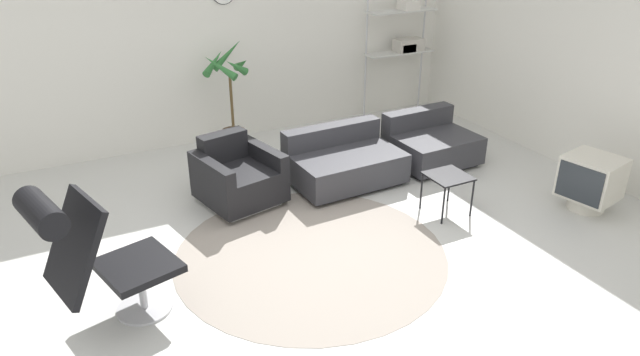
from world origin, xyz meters
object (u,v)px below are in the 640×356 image
(couch_low, at_px, (343,163))
(side_table, at_px, (448,179))
(lounge_chair, at_px, (90,247))
(couch_second, at_px, (430,145))
(crt_television, at_px, (591,181))
(potted_plant, at_px, (231,111))
(armchair_red, at_px, (238,179))
(shelf_unit, at_px, (405,36))

(couch_low, distance_m, side_table, 1.29)
(lounge_chair, distance_m, couch_second, 4.39)
(crt_television, xyz_separation_m, potted_plant, (-2.81, 3.26, 0.21))
(lounge_chair, distance_m, potted_plant, 3.59)
(armchair_red, bearing_deg, crt_television, 138.19)
(couch_low, height_order, shelf_unit, shelf_unit)
(crt_television, height_order, potted_plant, potted_plant)
(side_table, bearing_deg, crt_television, -23.91)
(couch_second, relative_size, side_table, 2.39)
(couch_second, height_order, crt_television, couch_second)
(shelf_unit, bearing_deg, potted_plant, -175.72)
(shelf_unit, bearing_deg, lounge_chair, -147.00)
(couch_second, height_order, shelf_unit, shelf_unit)
(couch_low, bearing_deg, lounge_chair, 24.13)
(couch_low, relative_size, side_table, 2.97)
(couch_second, xyz_separation_m, shelf_unit, (0.72, 1.71, 0.97))
(crt_television, bearing_deg, armchair_red, 48.08)
(side_table, relative_size, crt_television, 0.68)
(couch_low, height_order, crt_television, couch_low)
(armchair_red, distance_m, couch_second, 2.51)
(armchair_red, height_order, couch_low, armchair_red)
(potted_plant, bearing_deg, couch_low, -61.64)
(side_table, xyz_separation_m, potted_plant, (-1.42, 2.65, 0.16))
(armchair_red, distance_m, potted_plant, 1.53)
(lounge_chair, xyz_separation_m, couch_second, (4.12, 1.43, -0.48))
(armchair_red, relative_size, side_table, 2.19)
(crt_television, relative_size, potted_plant, 0.44)
(side_table, bearing_deg, potted_plant, 118.18)
(lounge_chair, relative_size, side_table, 2.80)
(lounge_chair, xyz_separation_m, crt_television, (4.86, -0.33, -0.39))
(lounge_chair, xyz_separation_m, side_table, (3.47, 0.29, -0.34))
(armchair_red, xyz_separation_m, couch_second, (2.50, -0.06, -0.04))
(lounge_chair, height_order, couch_low, lounge_chair)
(couch_second, height_order, potted_plant, potted_plant)
(shelf_unit, bearing_deg, crt_television, -89.73)
(armchair_red, bearing_deg, lounge_chair, 30.40)
(side_table, relative_size, shelf_unit, 0.22)
(lounge_chair, height_order, couch_second, lounge_chair)
(lounge_chair, xyz_separation_m, potted_plant, (2.05, 2.94, -0.18))
(side_table, xyz_separation_m, crt_television, (1.39, -0.62, -0.06))
(lounge_chair, bearing_deg, armchair_red, 117.58)
(armchair_red, height_order, couch_second, armchair_red)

